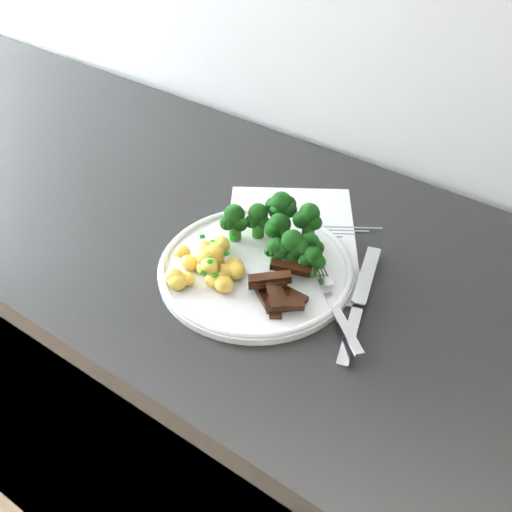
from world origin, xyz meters
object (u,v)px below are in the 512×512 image
object	(u,v)px
plate	(256,268)
broccoli	(282,228)
counter	(308,457)
potatoes	(209,266)
beef_strips	(277,290)
knife	(356,316)
fork	(336,307)
recipe_paper	(291,240)

from	to	relation	value
plate	broccoli	xyz separation A→B (m)	(0.01, 0.05, 0.04)
counter	potatoes	size ratio (longest dim) A/B	19.78
beef_strips	knife	size ratio (longest dim) A/B	0.45
plate	fork	bearing A→B (deg)	-5.04
counter	potatoes	bearing A→B (deg)	-145.37
plate	potatoes	bearing A→B (deg)	-132.89
fork	beef_strips	bearing A→B (deg)	-165.89
recipe_paper	fork	size ratio (longest dim) A/B	2.30
beef_strips	fork	bearing A→B (deg)	14.11
counter	plate	size ratio (longest dim) A/B	8.67
recipe_paper	plate	distance (m)	0.09
plate	potatoes	world-z (taller)	potatoes
fork	potatoes	bearing A→B (deg)	-168.50
recipe_paper	broccoli	bearing A→B (deg)	-81.58
beef_strips	knife	bearing A→B (deg)	15.96
fork	knife	xyz separation A→B (m)	(0.02, 0.01, -0.01)
counter	fork	size ratio (longest dim) A/B	16.43
fork	knife	size ratio (longest dim) A/B	0.66
counter	potatoes	world-z (taller)	potatoes
beef_strips	fork	size ratio (longest dim) A/B	0.67
broccoli	potatoes	world-z (taller)	broccoli
recipe_paper	potatoes	world-z (taller)	potatoes
broccoli	potatoes	bearing A→B (deg)	-116.57
plate	beef_strips	size ratio (longest dim) A/B	2.81
plate	fork	distance (m)	0.14
plate	knife	distance (m)	0.16
recipe_paper	knife	world-z (taller)	knife
counter	plate	bearing A→B (deg)	-153.85
broccoli	counter	bearing A→B (deg)	-8.01
broccoli	recipe_paper	bearing A→B (deg)	98.42
counter	potatoes	xyz separation A→B (m)	(-0.13, -0.09, 0.48)
recipe_paper	fork	distance (m)	0.17
fork	recipe_paper	bearing A→B (deg)	143.32
plate	knife	world-z (taller)	knife
potatoes	fork	size ratio (longest dim) A/B	0.83
counter	fork	world-z (taller)	fork
counter	broccoli	size ratio (longest dim) A/B	14.11
recipe_paper	potatoes	size ratio (longest dim) A/B	2.76
plate	knife	xyz separation A→B (m)	(0.16, -0.00, 0.00)
recipe_paper	broccoli	world-z (taller)	broccoli
counter	recipe_paper	distance (m)	0.47
beef_strips	recipe_paper	bearing A→B (deg)	114.84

